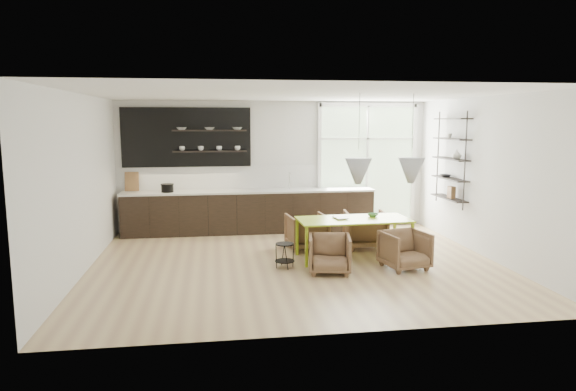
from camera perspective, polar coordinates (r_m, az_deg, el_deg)
The scene contains 11 objects.
room at distance 9.90m, azimuth 3.18°, elevation 2.49°, with size 7.02×6.01×2.91m.
kitchen_run at distance 11.42m, azimuth -4.74°, elevation -1.10°, with size 5.54×0.69×2.75m.
right_shelving at distance 10.85m, azimuth 17.68°, elevation 3.64°, with size 0.26×1.22×1.90m.
dining_table at distance 9.26m, azimuth 7.29°, elevation -2.88°, with size 2.02×0.97×0.73m.
armchair_back_left at distance 9.95m, azimuth 2.11°, elevation -4.00°, with size 0.73×0.75×0.68m, color brown.
armchair_back_right at distance 10.15m, azimuth 8.58°, elevation -3.73°, with size 0.77×0.80×0.72m, color brown.
armchair_front_left at distance 8.45m, azimuth 4.65°, elevation -6.47°, with size 0.67×0.69×0.62m, color brown.
armchair_front_right at distance 8.85m, azimuth 12.85°, elevation -5.93°, with size 0.69×0.71×0.64m, color brown.
wire_stool at distance 8.70m, azimuth -0.36°, elevation -6.30°, with size 0.33×0.33×0.42m.
table_book at distance 9.21m, azimuth 5.21°, elevation -2.51°, with size 0.22×0.29×0.03m, color white.
table_bowl at distance 9.50m, azimuth 9.40°, elevation -2.15°, with size 0.19×0.19×0.06m, color #4A7E48.
Camera 1 is at (-1.38, -8.55, 2.48)m, focal length 32.00 mm.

